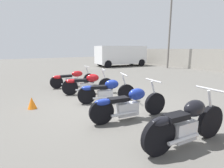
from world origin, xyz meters
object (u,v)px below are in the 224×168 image
Objects in this scene: motorcycle_slot_3 at (129,104)px; motorcycle_slot_4 at (186,123)px; motorcycle_slot_0 at (72,79)px; parked_van at (121,55)px; motorcycle_slot_1 at (87,84)px; light_pole_left at (171,11)px; motorcycle_slot_2 at (106,91)px; traffic_cone_far at (32,103)px.

motorcycle_slot_4 is at bearing 12.37° from motorcycle_slot_3.
motorcycle_slot_0 is at bearing -173.74° from motorcycle_slot_3.
motorcycle_slot_4 is at bearing -24.24° from parked_van.
motorcycle_slot_1 reaches higher than motorcycle_slot_0.
motorcycle_slot_2 is (5.67, -10.34, -4.59)m from light_pole_left.
motorcycle_slot_2 is 5.20× the size of traffic_cone_far.
motorcycle_slot_3 reaches higher than traffic_cone_far.
light_pole_left is 1.63× the size of parked_van.
parked_van is (-4.04, -2.37, -3.85)m from light_pole_left.
light_pole_left is 4.60× the size of motorcycle_slot_2.
motorcycle_slot_3 is at bearing -55.87° from light_pole_left.
parked_van is at bearing 135.41° from motorcycle_slot_0.
parked_van is at bearing 156.89° from motorcycle_slot_1.
parked_van reaches higher than motorcycle_slot_0.
traffic_cone_far is (8.96, -10.15, -0.96)m from parked_van.
motorcycle_slot_0 is 0.41× the size of parked_van.
motorcycle_slot_0 reaches higher than traffic_cone_far.
motorcycle_slot_1 is 2.28m from traffic_cone_far.
light_pole_left reaches higher than motorcycle_slot_1.
light_pole_left is 12.65m from motorcycle_slot_2.
parked_van reaches higher than motorcycle_slot_2.
light_pole_left is 3.95× the size of motorcycle_slot_3.
light_pole_left is at bearing 134.01° from motorcycle_slot_3.
motorcycle_slot_2 is at bearing -61.27° from light_pole_left.
motorcycle_slot_0 is at bearing 135.46° from traffic_cone_far.
motorcycle_slot_0 is 6.07m from motorcycle_slot_4.
traffic_cone_far is (-0.75, -2.18, -0.23)m from motorcycle_slot_2.
motorcycle_slot_3 is 0.41× the size of parked_van.
motorcycle_slot_2 is 1.56m from motorcycle_slot_3.
light_pole_left reaches higher than motorcycle_slot_4.
traffic_cone_far is at bearing -88.43° from motorcycle_slot_2.
traffic_cone_far is at bearing -40.21° from parked_van.
light_pole_left is at bearing 109.81° from motorcycle_slot_0.
light_pole_left is 14.45m from motorcycle_slot_4.
parked_van is (-11.24, 8.25, 0.73)m from motorcycle_slot_3.
motorcycle_slot_3 reaches higher than motorcycle_slot_0.
motorcycle_slot_2 is 2.31m from traffic_cone_far.
parked_van reaches higher than traffic_cone_far.
motorcycle_slot_3 is at bearing 10.23° from motorcycle_slot_2.
motorcycle_slot_3 is 2.97m from traffic_cone_far.
motorcycle_slot_1 is 0.90× the size of motorcycle_slot_3.
motorcycle_slot_0 is at bearing -159.51° from motorcycle_slot_2.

